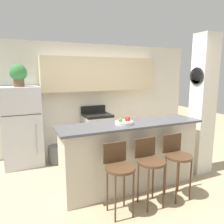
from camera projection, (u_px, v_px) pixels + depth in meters
ground_plane at (130, 186)px, 3.66m from camera, size 14.00×14.00×0.00m
wall_back at (94, 87)px, 5.28m from camera, size 5.60×0.38×2.55m
pillar_right at (202, 105)px, 4.01m from camera, size 0.38×0.32×2.55m
counter_bar at (131, 155)px, 3.57m from camera, size 2.36×0.64×1.08m
refrigerator at (22, 126)px, 4.43m from camera, size 0.74×0.74×1.60m
stove_range at (97, 132)px, 5.23m from camera, size 0.63×0.59×1.07m
bar_stool_left at (119, 168)px, 2.86m from camera, size 0.40×0.40×0.95m
bar_stool_mid at (150, 162)px, 3.06m from camera, size 0.40×0.40×0.95m
bar_stool_right at (177, 156)px, 3.25m from camera, size 0.40×0.40×0.95m
potted_plant_on_fridge at (18, 74)px, 4.25m from camera, size 0.33×0.33×0.44m
fruit_bowl at (124, 122)px, 3.36m from camera, size 0.28×0.28×0.12m
trash_bin at (55, 154)px, 4.55m from camera, size 0.28×0.28×0.38m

